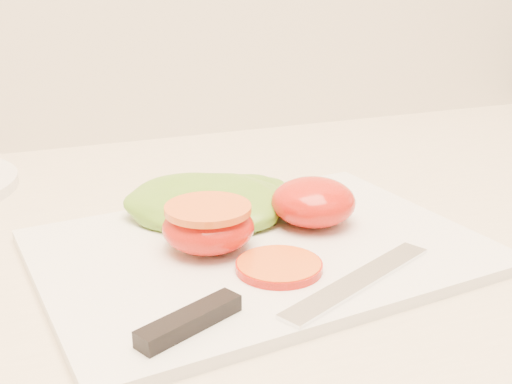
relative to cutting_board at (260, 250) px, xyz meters
name	(u,v)px	position (x,y,z in m)	size (l,w,h in m)	color
cutting_board	(260,250)	(0.00, 0.00, 0.00)	(0.37, 0.27, 0.01)	white
tomato_half_dome	(313,202)	(0.06, 0.03, 0.03)	(0.08, 0.08, 0.04)	red
tomato_half_cut	(208,225)	(-0.04, 0.01, 0.03)	(0.08, 0.08, 0.04)	red
tomato_slice_0	(279,266)	(0.00, -0.05, 0.01)	(0.07, 0.07, 0.01)	orange
lettuce_leaf_0	(207,203)	(-0.02, 0.08, 0.02)	(0.16, 0.11, 0.03)	olive
lettuce_leaf_1	(248,197)	(0.02, 0.09, 0.02)	(0.11, 0.08, 0.02)	olive
knife	(262,303)	(-0.04, -0.10, 0.01)	(0.26, 0.09, 0.01)	silver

